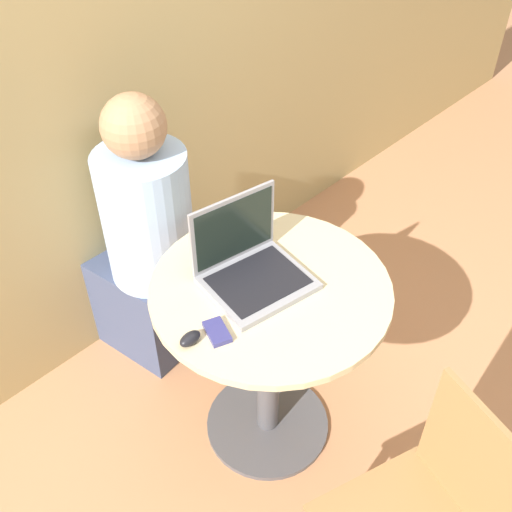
{
  "coord_description": "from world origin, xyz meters",
  "views": [
    {
      "loc": [
        -0.99,
        -0.89,
        2.05
      ],
      "look_at": [
        -0.01,
        0.05,
        0.86
      ],
      "focal_mm": 42.0,
      "sensor_mm": 36.0,
      "label": 1
    }
  ],
  "objects": [
    {
      "name": "ground_plane",
      "position": [
        0.0,
        0.0,
        0.0
      ],
      "size": [
        12.0,
        12.0,
        0.0
      ],
      "primitive_type": "plane",
      "color": "tan"
    },
    {
      "name": "round_table",
      "position": [
        0.0,
        0.0,
        0.53
      ],
      "size": [
        0.76,
        0.76,
        0.76
      ],
      "color": "#4C4C51",
      "rests_on": "ground_plane"
    },
    {
      "name": "back_wall",
      "position": [
        0.0,
        0.87,
        1.3
      ],
      "size": [
        7.0,
        0.05,
        2.6
      ],
      "color": "tan",
      "rests_on": "ground_plane"
    },
    {
      "name": "computer_mouse",
      "position": [
        -0.32,
        0.01,
        0.78
      ],
      "size": [
        0.07,
        0.04,
        0.03
      ],
      "color": "black",
      "rests_on": "round_table"
    },
    {
      "name": "cell_phone",
      "position": [
        -0.25,
        -0.02,
        0.77
      ],
      "size": [
        0.09,
        0.11,
        0.02
      ],
      "color": "navy",
      "rests_on": "round_table"
    },
    {
      "name": "person_seated",
      "position": [
        -0.02,
        0.67,
        0.5
      ],
      "size": [
        0.38,
        0.54,
        1.19
      ],
      "color": "#3D4766",
      "rests_on": "ground_plane"
    },
    {
      "name": "laptop",
      "position": [
        -0.02,
        0.07,
        0.81
      ],
      "size": [
        0.35,
        0.32,
        0.26
      ],
      "color": "gray",
      "rests_on": "round_table"
    }
  ]
}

